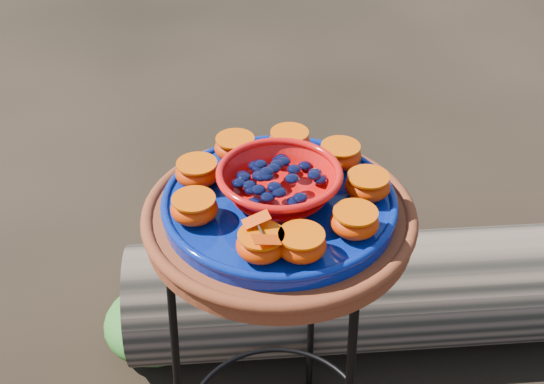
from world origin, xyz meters
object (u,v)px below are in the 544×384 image
at_px(terracotta_saucer, 279,219).
at_px(driftwood_log, 447,287).
at_px(plant_stand, 278,359).
at_px(red_bowl, 279,185).
at_px(cobalt_plate, 279,204).

height_order(terracotta_saucer, driftwood_log, terracotta_saucer).
relative_size(plant_stand, red_bowl, 3.53).
height_order(cobalt_plate, red_bowl, red_bowl).
bearing_deg(driftwood_log, terracotta_saucer, -116.32).
relative_size(cobalt_plate, driftwood_log, 0.23).
xyz_separation_m(cobalt_plate, red_bowl, (0.00, 0.00, 0.04)).
bearing_deg(cobalt_plate, plant_stand, 0.00).
xyz_separation_m(red_bowl, driftwood_log, (0.27, 0.55, -0.63)).
relative_size(terracotta_saucer, red_bowl, 2.33).
xyz_separation_m(terracotta_saucer, red_bowl, (0.00, 0.00, 0.07)).
relative_size(terracotta_saucer, driftwood_log, 0.27).
distance_m(terracotta_saucer, cobalt_plate, 0.03).
bearing_deg(plant_stand, driftwood_log, 63.68).
xyz_separation_m(plant_stand, cobalt_plate, (0.00, 0.00, 0.40)).
relative_size(cobalt_plate, red_bowl, 2.00).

